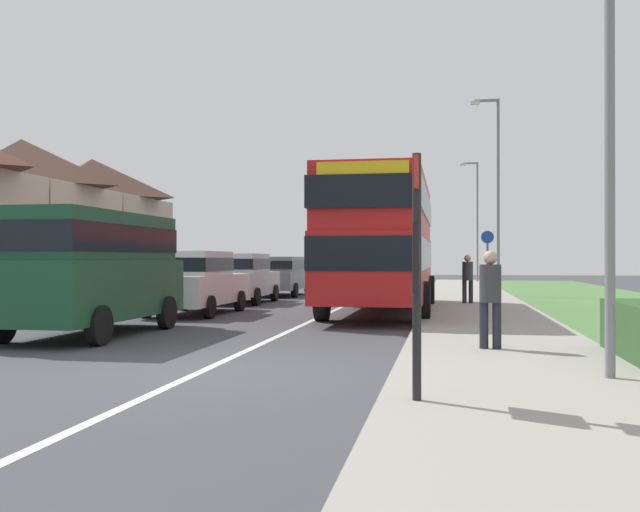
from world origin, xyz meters
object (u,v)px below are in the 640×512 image
at_px(cycle_route_sign, 487,262).
at_px(street_lamp_near, 599,70).
at_px(parked_van_dark_green, 92,264).
at_px(bus_stop_sign, 417,259).
at_px(street_lamp_far, 476,214).
at_px(pedestrian_at_stop, 490,294).
at_px(street_lamp_mid, 496,184).
at_px(double_decker_bus, 382,237).
at_px(parked_car_silver, 241,276).
at_px(parked_car_grey, 280,274).
at_px(parked_car_white, 195,280).
at_px(pedestrian_walking_away, 468,276).

relative_size(cycle_route_sign, street_lamp_near, 0.39).
relative_size(parked_van_dark_green, bus_stop_sign, 1.91).
xyz_separation_m(street_lamp_near, street_lamp_far, (0.02, 37.12, 0.59)).
bearing_deg(pedestrian_at_stop, street_lamp_far, 88.11).
bearing_deg(pedestrian_at_stop, street_lamp_mid, 85.95).
height_order(double_decker_bus, parked_van_dark_green, double_decker_bus).
distance_m(bus_stop_sign, street_lamp_far, 39.02).
height_order(parked_van_dark_green, parked_car_silver, parked_van_dark_green).
height_order(parked_car_grey, pedestrian_at_stop, pedestrian_at_stop).
bearing_deg(parked_car_silver, parked_car_white, -88.24).
xyz_separation_m(parked_car_white, parked_car_silver, (-0.15, 4.98, -0.02)).
distance_m(parked_car_white, pedestrian_at_stop, 10.44).
relative_size(double_decker_bus, parked_car_grey, 2.20).
relative_size(double_decker_bus, parked_van_dark_green, 1.94).
distance_m(parked_van_dark_green, street_lamp_near, 10.06).
distance_m(parked_car_white, street_lamp_near, 13.39).
bearing_deg(street_lamp_mid, pedestrian_walking_away, -102.39).
distance_m(double_decker_bus, bus_stop_sign, 12.84).
distance_m(parked_car_silver, bus_stop_sign, 17.84).
xyz_separation_m(bus_stop_sign, street_lamp_mid, (2.21, 21.72, 2.95)).
bearing_deg(street_lamp_near, parked_car_silver, 120.85).
relative_size(street_lamp_mid, street_lamp_far, 1.03).
bearing_deg(street_lamp_near, parked_car_grey, 113.53).
height_order(street_lamp_near, street_lamp_mid, street_lamp_mid).
relative_size(parked_car_silver, street_lamp_far, 0.54).
distance_m(parked_car_grey, bus_stop_sign, 22.54).
bearing_deg(pedestrian_at_stop, pedestrian_walking_away, 90.09).
bearing_deg(street_lamp_far, double_decker_bus, -97.86).
bearing_deg(pedestrian_walking_away, parked_car_white, -149.22).
distance_m(parked_car_silver, street_lamp_far, 24.28).
height_order(parked_car_silver, street_lamp_near, street_lamp_near).
relative_size(parked_car_grey, street_lamp_far, 0.57).
relative_size(pedestrian_walking_away, street_lamp_mid, 0.21).
xyz_separation_m(bus_stop_sign, street_lamp_near, (2.10, 1.74, 2.26)).
bearing_deg(pedestrian_walking_away, parked_van_dark_green, -127.40).
xyz_separation_m(parked_van_dark_green, pedestrian_at_stop, (7.68, -1.68, -0.47)).
relative_size(parked_van_dark_green, parked_car_grey, 1.13).
relative_size(double_decker_bus, street_lamp_far, 1.26).
relative_size(double_decker_bus, parked_car_white, 2.19).
xyz_separation_m(parked_car_silver, bus_stop_sign, (6.73, -16.51, 0.60)).
xyz_separation_m(double_decker_bus, parked_car_silver, (-5.24, 3.77, -1.20)).
distance_m(parked_car_silver, pedestrian_at_stop, 14.42).
height_order(double_decker_bus, parked_car_grey, double_decker_bus).
relative_size(parked_car_white, street_lamp_near, 0.67).
bearing_deg(parked_van_dark_green, bus_stop_sign, -41.83).
height_order(parked_car_silver, cycle_route_sign, cycle_route_sign).
relative_size(bus_stop_sign, cycle_route_sign, 1.03).
bearing_deg(bus_stop_sign, parked_car_silver, 112.16).
bearing_deg(street_lamp_far, street_lamp_mid, -89.68).
bearing_deg(pedestrian_at_stop, parked_van_dark_green, 167.67).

